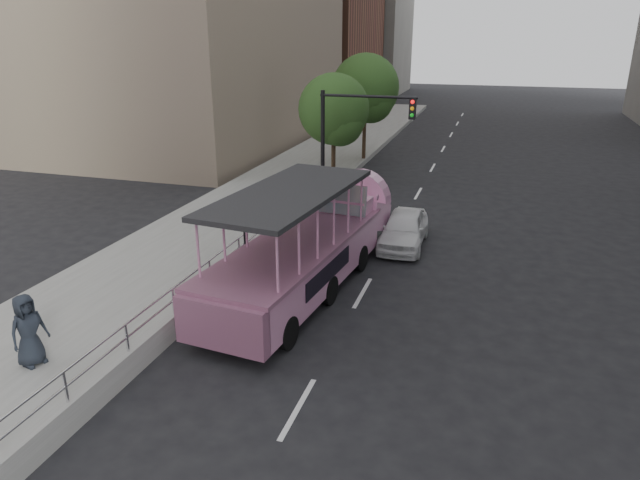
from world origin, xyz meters
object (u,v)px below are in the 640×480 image
at_px(duck_boat, 310,246).
at_px(street_tree_near, 335,112).
at_px(car, 404,229).
at_px(parking_sign, 244,228).
at_px(street_tree_far, 367,91).
at_px(pedestrian_far, 28,330).
at_px(traffic_signal, 349,131).

relative_size(duck_boat, street_tree_near, 1.82).
distance_m(car, street_tree_near, 9.40).
bearing_deg(duck_boat, car, 61.80).
bearing_deg(parking_sign, street_tree_near, 91.61).
bearing_deg(street_tree_near, street_tree_far, 88.09).
distance_m(duck_boat, parking_sign, 2.24).
height_order(pedestrian_far, street_tree_near, street_tree_near).
distance_m(duck_boat, car, 4.85).
relative_size(traffic_signal, street_tree_near, 0.91).
distance_m(traffic_signal, street_tree_near, 3.80).
bearing_deg(pedestrian_far, traffic_signal, 2.76).
bearing_deg(traffic_signal, parking_sign, -98.65).
bearing_deg(parking_sign, car, 44.02).
bearing_deg(street_tree_far, street_tree_near, -91.91).
bearing_deg(traffic_signal, car, -51.36).
bearing_deg(street_tree_far, car, -71.09).
xyz_separation_m(pedestrian_far, street_tree_near, (1.98, 18.54, 2.64)).
relative_size(pedestrian_far, street_tree_far, 0.27).
bearing_deg(traffic_signal, pedestrian_far, -103.32).
height_order(parking_sign, traffic_signal, traffic_signal).
bearing_deg(pedestrian_far, car, -15.34).
bearing_deg(street_tree_far, parking_sign, -89.58).
xyz_separation_m(car, street_tree_near, (-4.80, 7.44, 3.15)).
relative_size(car, parking_sign, 1.49).
xyz_separation_m(duck_boat, street_tree_near, (-2.53, 11.68, 2.56)).
relative_size(parking_sign, street_tree_near, 0.46).
height_order(pedestrian_far, parking_sign, parking_sign).
bearing_deg(car, street_tree_near, 121.73).
xyz_separation_m(car, traffic_signal, (-3.20, 4.01, 2.83)).
height_order(traffic_signal, street_tree_far, street_tree_far).
bearing_deg(pedestrian_far, duck_boat, -17.22).
distance_m(street_tree_near, street_tree_far, 6.02).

